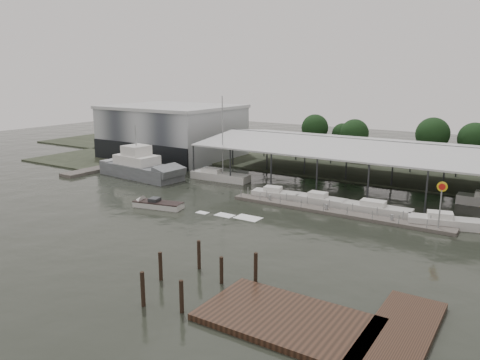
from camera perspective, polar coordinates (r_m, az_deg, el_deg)
The scene contains 18 objects.
ground at distance 57.63m, azimuth -6.48°, elevation -4.16°, with size 200.00×200.00×0.00m, color #242821.
land_strip_far at distance 92.97m, azimuth 10.13°, elevation 2.34°, with size 140.00×30.00×0.30m.
land_strip_west at distance 105.73m, azimuth -13.01°, elevation 3.48°, with size 20.00×40.00×0.30m.
storage_warehouse at distance 96.76m, azimuth -8.20°, elevation 5.93°, with size 24.50×20.50×10.50m.
covered_boat_shed at distance 73.51m, azimuth 18.27°, elevation 3.89°, with size 58.24×24.00×6.96m.
trawler_dock at distance 87.79m, azimuth -15.91°, elevation 1.52°, with size 3.00×18.00×0.50m.
floating_dock at distance 58.58m, azimuth 11.38°, elevation -3.85°, with size 28.00×2.00×1.40m.
shell_fuel_sign at distance 54.59m, azimuth 23.33°, elevation -1.85°, with size 1.10×0.18×5.55m.
boardwalk_platform at distance 33.57m, azimuth 10.43°, elevation -17.04°, with size 15.00×12.00×0.50m.
grey_trawler at distance 78.87m, azimuth -11.95°, elevation 1.48°, with size 16.18×6.55×8.84m.
white_sailboat at distance 75.26m, azimuth -2.54°, elevation 0.48°, with size 10.05×3.24×13.63m.
speedboat_underway at distance 61.06m, azimuth -10.42°, elevation -2.93°, with size 17.99×5.60×2.00m.
moored_cruiser_0 at distance 64.27m, azimuth 4.37°, elevation -1.75°, with size 6.81×3.22×1.70m.
moored_cruiser_1 at distance 62.00m, azimuth 9.81°, elevation -2.45°, with size 6.56×2.23×1.70m.
moored_cruiser_2 at distance 59.57m, azimuth 16.28°, elevation -3.43°, with size 8.39×2.40×1.70m.
moored_cruiser_3 at distance 57.30m, azimuth 23.56°, elevation -4.65°, with size 7.97×4.02×1.70m.
mooring_pilings at distance 38.28m, azimuth -5.58°, elevation -11.65°, with size 7.24×8.16×3.31m.
horizon_tree_line at distance 91.11m, azimuth 26.08°, elevation 4.46°, with size 66.32×10.07×9.03m.
Camera 1 is at (35.19, -42.41, 16.85)m, focal length 35.00 mm.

